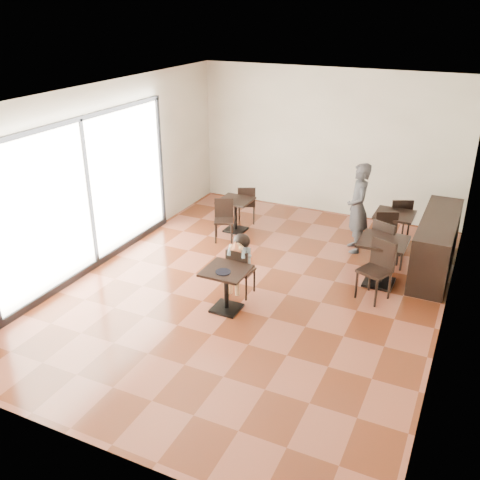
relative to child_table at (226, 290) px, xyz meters
The scene contains 23 objects.
floor 0.92m from the child_table, 81.88° to the left, with size 6.00×8.00×0.01m, color brown.
ceiling 2.97m from the child_table, 81.88° to the left, with size 6.00×8.00×0.01m, color silver.
wall_back 5.00m from the child_table, 88.58° to the left, with size 6.00×0.01×3.20m, color silver.
wall_front 3.40m from the child_table, 87.83° to the right, with size 6.00×0.01×3.20m, color silver.
wall_left 3.25m from the child_table, 163.76° to the left, with size 0.01×8.00×3.20m, color silver.
wall_right 3.46m from the child_table, 15.06° to the left, with size 0.01×8.00×3.20m, color silver.
storefront_window 3.06m from the child_table, behind, with size 0.04×4.50×2.60m, color white.
child_table is the anchor object (origin of this frame).
child_chair 0.55m from the child_table, 90.00° to the left, with size 0.38×0.38×0.85m, color black, non-canonical shape.
child 0.58m from the child_table, 90.00° to the left, with size 0.38×0.54×1.07m, color gray, non-canonical shape.
plate 0.37m from the child_table, 90.00° to the right, with size 0.24×0.24×0.01m, color black.
pizza_slice 0.68m from the child_table, 90.00° to the left, with size 0.25×0.19×0.06m, color #DFC26E, non-canonical shape.
adult_patron 3.34m from the child_table, 67.33° to the left, with size 0.63×0.42×1.74m, color #37373C.
cafe_table_mid 2.74m from the child_table, 43.14° to the left, with size 0.78×0.78×0.82m, color black, non-canonical shape.
cafe_table_left 3.17m from the child_table, 113.03° to the left, with size 0.66×0.66×0.70m, color black, non-canonical shape.
cafe_table_back 3.86m from the child_table, 60.12° to the left, with size 0.72×0.72×0.76m, color black, non-canonical shape.
chair_mid_a 3.15m from the child_table, 50.48° to the left, with size 0.44×0.44×0.99m, color black, non-canonical shape.
chair_mid_b 2.40m from the child_table, 33.52° to the left, with size 0.44×0.44×0.99m, color black, non-canonical shape.
chair_left_a 3.68m from the child_table, 109.68° to the left, with size 0.38×0.38×0.84m, color black, non-canonical shape.
chair_left_b 2.67m from the child_table, 117.65° to the left, with size 0.38×0.38×0.84m, color black, non-canonical shape.
chair_back_a 4.34m from the child_table, 63.74° to the left, with size 0.41×0.41×0.91m, color black, non-canonical shape.
chair_back_b 3.39m from the child_table, 55.48° to the left, with size 0.41×0.41×0.91m, color black, non-canonical shape.
service_counter 3.97m from the child_table, 45.71° to the left, with size 0.60×2.40×1.00m, color black.
Camera 1 is at (3.16, -7.31, 4.48)m, focal length 40.00 mm.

